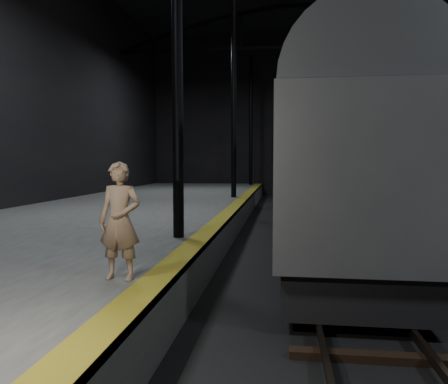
# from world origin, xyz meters

# --- Properties ---
(ground) EXTENTS (44.00, 44.00, 0.00)m
(ground) POSITION_xyz_m (0.00, 0.00, 0.00)
(ground) COLOR black
(ground) RESTS_ON ground
(platform_left) EXTENTS (9.00, 43.80, 1.00)m
(platform_left) POSITION_xyz_m (-7.50, 0.00, 0.50)
(platform_left) COLOR #4A4A48
(platform_left) RESTS_ON ground
(tactile_strip) EXTENTS (0.50, 43.80, 0.01)m
(tactile_strip) POSITION_xyz_m (-3.25, 0.00, 1.00)
(tactile_strip) COLOR olive
(tactile_strip) RESTS_ON platform_left
(track) EXTENTS (2.40, 43.00, 0.24)m
(track) POSITION_xyz_m (0.00, 0.00, 0.07)
(track) COLOR #3F3328
(track) RESTS_ON ground
(train) EXTENTS (3.01, 20.11, 5.38)m
(train) POSITION_xyz_m (-0.00, 2.52, 3.00)
(train) COLOR #9B9EA3
(train) RESTS_ON ground
(woman) EXTENTS (0.69, 0.47, 1.83)m
(woman) POSITION_xyz_m (-3.80, -7.82, 1.91)
(woman) COLOR #9B7A5F
(woman) RESTS_ON platform_left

